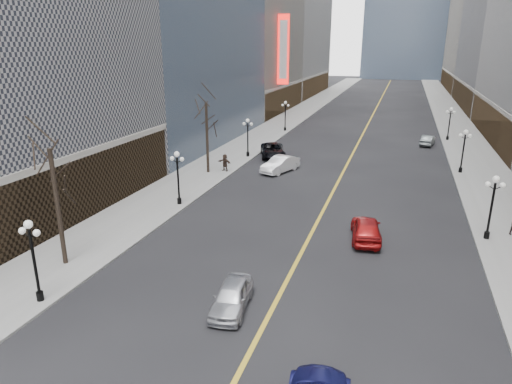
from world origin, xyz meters
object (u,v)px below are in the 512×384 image
Objects in this scene: car_sb_far at (428,140)px; car_sb_mid at (366,229)px; streetlamp_east_2 at (464,147)px; streetlamp_west_1 at (178,172)px; streetlamp_east_3 at (450,120)px; streetlamp_west_2 at (248,134)px; car_nb_near at (232,296)px; streetlamp_west_3 at (285,113)px; car_nb_mid at (280,164)px; streetlamp_east_1 at (492,201)px; car_nb_far at (273,150)px; streetlamp_west_0 at (33,253)px.

car_sb_mid is at bearing 91.96° from car_sb_far.
streetlamp_west_1 is (-23.60, -18.00, 0.00)m from streetlamp_east_2.
streetlamp_east_3 is at bearing 90.00° from streetlamp_east_2.
car_nb_near is at bearing -72.70° from streetlamp_west_2.
streetlamp_west_2 is (0.00, 18.00, 0.00)m from streetlamp_west_1.
streetlamp_west_1 is 1.00× the size of streetlamp_west_3.
car_nb_near is 26.70m from car_nb_mid.
streetlamp_east_1 is 32.06m from car_sb_far.
streetlamp_west_2 is 1.07× the size of car_sb_far.
streetlamp_west_1 is at bearing -142.67° from streetlamp_east_2.
streetlamp_east_2 is 34.42m from car_nb_near.
streetlamp_east_1 is 1.00× the size of streetlamp_east_3.
car_nb_near is (-13.80, -13.46, -2.18)m from streetlamp_east_1.
car_nb_near is 33.26m from car_nb_far.
streetlamp_west_0 reaches higher than car_nb_far.
streetlamp_east_3 is 26.90m from car_nb_far.
streetlamp_west_0 is 35.24m from car_nb_far.
car_nb_mid is 1.04× the size of car_sb_mid.
car_nb_near is 0.87× the size of car_sb_mid.
streetlamp_west_2 is at bearing 100.44° from car_nb_near.
car_nb_near is (9.80, -13.46, -2.18)m from streetlamp_west_1.
streetlamp_east_3 is at bearing 65.59° from streetlamp_west_0.
streetlamp_east_3 reaches higher than car_nb_far.
streetlamp_east_3 is 43.05m from streetlamp_west_1.
car_nb_far is at bearing 137.50° from streetlamp_east_1.
streetlamp_east_3 is 39.32m from car_sb_mid.
streetlamp_west_0 reaches higher than car_nb_near.
car_nb_near is at bearing -113.69° from streetlamp_east_2.
car_nb_mid is (-18.22, -23.13, -2.07)m from streetlamp_east_3.
car_sb_far is at bearing 95.02° from streetlamp_east_1.
streetlamp_west_0 is 16.00m from streetlamp_west_1.
car_nb_mid is at bearing -76.91° from streetlamp_west_3.
streetlamp_west_3 reaches higher than car_nb_mid.
car_nb_near is at bearing 54.16° from car_sb_mid.
streetlamp_east_3 is (0.00, 18.00, 0.00)m from streetlamp_east_2.
streetlamp_west_3 is 41.54m from car_sb_mid.
streetlamp_west_0 and streetlamp_west_3 have the same top height.
streetlamp_west_3 is 0.76× the size of car_nb_far.
streetlamp_east_2 is at bearing 90.00° from streetlamp_east_1.
streetlamp_west_1 and streetlamp_west_3 have the same top height.
car_nb_mid is at bearing 61.51° from car_sb_far.
car_nb_near is 0.71× the size of car_nb_far.
car_nb_mid is 18.41m from car_sb_mid.
car_sb_mid is (15.59, 13.56, -2.07)m from streetlamp_west_0.
car_nb_far is (-20.80, 1.06, -2.08)m from streetlamp_east_2.
streetlamp_west_1 is at bearing -90.00° from streetlamp_west_2.
streetlamp_east_1 reaches higher than car_nb_near.
streetlamp_east_1 and streetlamp_west_1 have the same top height.
car_nb_far is at bearing -80.61° from streetlamp_west_3.
car_nb_mid is (-4.42, 26.33, 0.11)m from car_nb_near.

